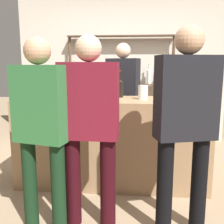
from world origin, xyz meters
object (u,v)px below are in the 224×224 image
(counter_bottle_1, at_px, (120,87))
(customer_left, at_px, (41,122))
(counter_bottle_0, at_px, (98,88))
(counter_bottle_3, at_px, (67,88))
(counter_bottle_2, at_px, (186,88))
(customer_right, at_px, (185,118))
(wine_glass, at_px, (44,87))
(cork_jar, at_px, (143,93))
(server_behind_counter, at_px, (123,91))
(customer_center, at_px, (89,120))

(counter_bottle_1, relative_size, customer_left, 0.20)
(counter_bottle_0, bearing_deg, counter_bottle_3, -143.37)
(counter_bottle_2, xyz_separation_m, customer_right, (-0.18, -1.00, -0.15))
(counter_bottle_1, bearing_deg, counter_bottle_0, -156.16)
(counter_bottle_0, relative_size, wine_glass, 1.87)
(counter_bottle_3, xyz_separation_m, wine_glass, (-0.40, 0.38, -0.02))
(cork_jar, height_order, customer_right, customer_right)
(counter_bottle_1, distance_m, server_behind_counter, 0.82)
(counter_bottle_2, distance_m, cork_jar, 0.50)
(customer_center, height_order, server_behind_counter, server_behind_counter)
(customer_right, bearing_deg, server_behind_counter, 2.49)
(server_behind_counter, height_order, customer_right, server_behind_counter)
(server_behind_counter, bearing_deg, wine_glass, -31.80)
(counter_bottle_0, height_order, customer_center, customer_center)
(counter_bottle_2, distance_m, wine_glass, 1.72)
(counter_bottle_0, bearing_deg, customer_right, -50.30)
(customer_center, bearing_deg, wine_glass, 36.61)
(server_behind_counter, bearing_deg, cork_jar, 34.80)
(wine_glass, xyz_separation_m, server_behind_counter, (0.95, 0.77, -0.12))
(customer_left, relative_size, server_behind_counter, 0.94)
(wine_glass, distance_m, customer_right, 1.92)
(counter_bottle_0, height_order, counter_bottle_2, counter_bottle_2)
(counter_bottle_1, xyz_separation_m, counter_bottle_3, (-0.56, -0.34, 0.01))
(customer_right, bearing_deg, counter_bottle_2, -24.74)
(counter_bottle_1, relative_size, cork_jar, 2.03)
(counter_bottle_1, height_order, customer_left, customer_left)
(counter_bottle_0, height_order, counter_bottle_3, counter_bottle_3)
(customer_left, bearing_deg, counter_bottle_3, 12.47)
(customer_center, relative_size, customer_right, 0.97)
(wine_glass, relative_size, server_behind_counter, 0.09)
(cork_jar, distance_m, customer_left, 1.30)
(counter_bottle_0, distance_m, server_behind_counter, 0.96)
(counter_bottle_0, relative_size, cork_jar, 1.89)
(counter_bottle_1, xyz_separation_m, server_behind_counter, (-0.00, 0.81, -0.13))
(customer_left, distance_m, server_behind_counter, 2.05)
(counter_bottle_1, height_order, counter_bottle_2, counter_bottle_2)
(wine_glass, distance_m, cork_jar, 1.25)
(counter_bottle_3, distance_m, customer_center, 0.83)
(cork_jar, xyz_separation_m, customer_left, (-0.84, -0.98, -0.14))
(counter_bottle_0, distance_m, cork_jar, 0.52)
(counter_bottle_2, bearing_deg, server_behind_counter, 129.92)
(counter_bottle_2, height_order, customer_left, customer_left)
(counter_bottle_1, relative_size, customer_right, 0.19)
(counter_bottle_3, bearing_deg, counter_bottle_2, 10.20)
(counter_bottle_2, height_order, customer_right, customer_right)
(customer_left, bearing_deg, wine_glass, 31.10)
(server_behind_counter, bearing_deg, counter_bottle_1, 19.36)
(counter_bottle_0, distance_m, wine_glass, 0.72)
(counter_bottle_1, relative_size, wine_glass, 2.01)
(counter_bottle_1, height_order, wine_glass, counter_bottle_1)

